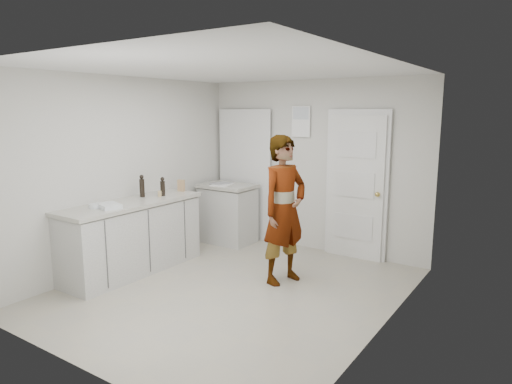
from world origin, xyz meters
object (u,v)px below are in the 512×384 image
Objects in this scene: oil_cruet_a at (163,187)px; oil_cruet_b at (142,186)px; baking_dish at (109,206)px; egg_bowl at (94,206)px; person at (284,210)px; cake_mix_box at (181,185)px; spice_jar at (160,194)px.

oil_cruet_a is 0.27m from oil_cruet_b.
egg_bowl is (-0.14, -0.10, 0.00)m from baking_dish.
cake_mix_box is (-1.77, 0.11, 0.12)m from person.
baking_dish is at bearing -88.41° from spice_jar.
cake_mix_box is 0.55× the size of oil_cruet_b.
person is 2.25m from egg_bowl.
cake_mix_box is 0.47m from spice_jar.
oil_cruet_a is 0.73× the size of baking_dish.
oil_cruet_b is at bearing 120.05° from person.
oil_cruet_a is at bearing 101.97° from spice_jar.
person reaches higher than oil_cruet_b.
oil_cruet_a reaches higher than spice_jar.
cake_mix_box is at bearing 93.00° from baking_dish.
oil_cruet_b is 2.30× the size of egg_bowl.
oil_cruet_a is at bearing 114.35° from person.
cake_mix_box reaches higher than spice_jar.
oil_cruet_b is (-0.13, -0.61, 0.06)m from cake_mix_box.
baking_dish is 2.68× the size of egg_bowl.
cake_mix_box is 1.42m from egg_bowl.
oil_cruet_b is at bearing 105.69° from baking_dish.
egg_bowl is (-1.83, -1.30, 0.06)m from person.
oil_cruet_a is (-1.74, -0.28, 0.16)m from person.
oil_cruet_b is 0.81m from egg_bowl.
oil_cruet_a reaches higher than cake_mix_box.
oil_cruet_a reaches higher than egg_bowl.
spice_jar is at bearing -78.03° from oil_cruet_a.
oil_cruet_b reaches higher than cake_mix_box.
oil_cruet_a is at bearing -94.04° from cake_mix_box.
spice_jar is 0.22× the size of baking_dish.
baking_dish is at bearing -95.34° from cake_mix_box.
spice_jar is 0.11m from oil_cruet_a.
cake_mix_box is 0.48× the size of baking_dish.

